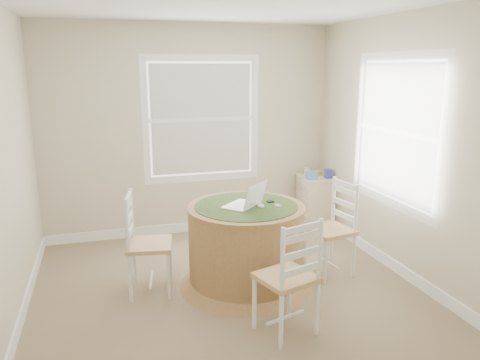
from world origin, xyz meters
name	(u,v)px	position (x,y,z in m)	size (l,w,h in m)	color
room	(241,154)	(0.17, 0.16, 1.30)	(3.64, 3.64, 2.64)	#8E785A
round_table	(246,242)	(0.21, 0.13, 0.44)	(1.30, 1.30, 0.81)	#A07147
chair_left	(150,244)	(-0.69, 0.25, 0.47)	(0.42, 0.40, 0.95)	white
chair_near	(286,277)	(0.27, -0.76, 0.47)	(0.42, 0.40, 0.95)	white
chair_right	(330,230)	(1.10, 0.13, 0.47)	(0.42, 0.40, 0.95)	white
laptop	(245,203)	(0.20, 0.12, 0.84)	(0.47, 0.46, 0.24)	white
mouse	(261,206)	(0.34, 0.07, 0.81)	(0.06, 0.10, 0.04)	white
phone	(278,206)	(0.50, 0.05, 0.80)	(0.04, 0.09, 0.02)	#B7BABF
keys	(270,202)	(0.47, 0.17, 0.81)	(0.06, 0.05, 0.03)	black
corner_chest	(314,201)	(1.60, 1.53, 0.34)	(0.42, 0.54, 0.68)	beige
tissue_box	(312,175)	(1.50, 1.42, 0.73)	(0.12, 0.12, 0.10)	#527CBC
box_yellow	(316,173)	(1.64, 1.59, 0.71)	(0.15, 0.10, 0.06)	gold
box_blue	(327,173)	(1.71, 1.41, 0.74)	(0.08, 0.08, 0.12)	#363EA4
cup_cream	(308,171)	(1.55, 1.66, 0.73)	(0.07, 0.07, 0.09)	beige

